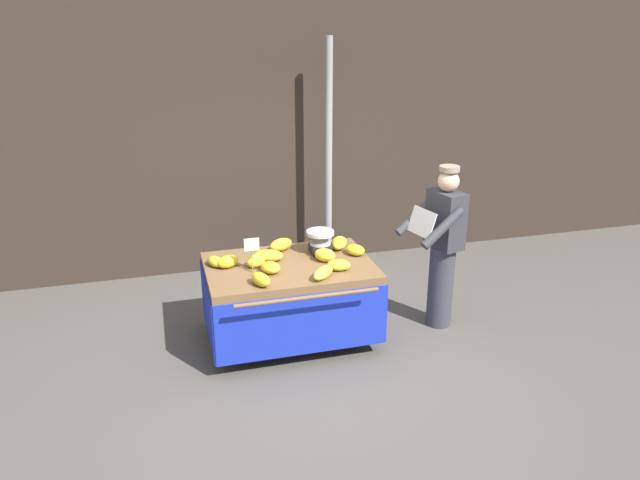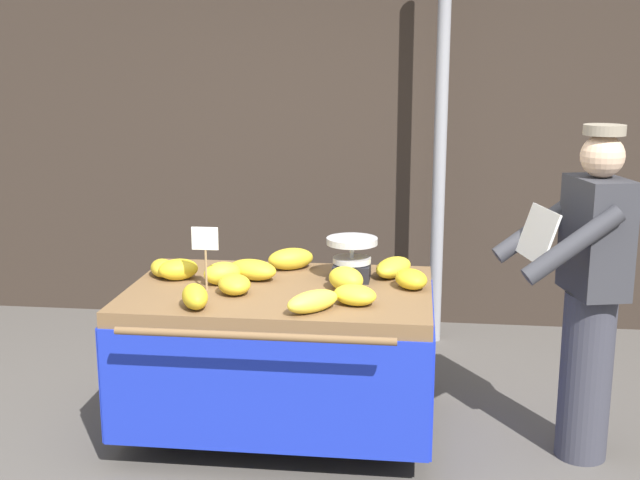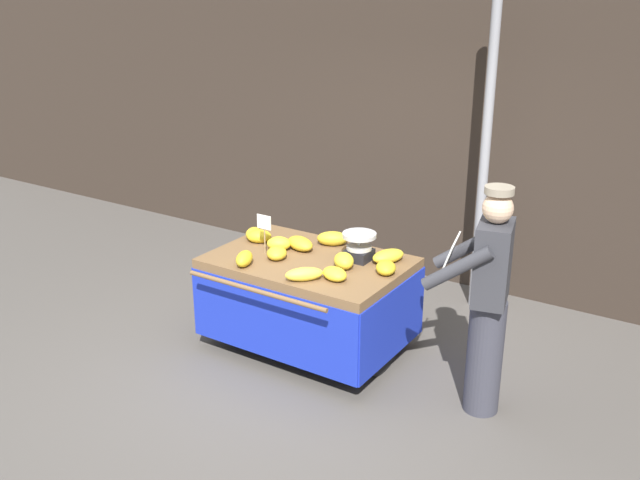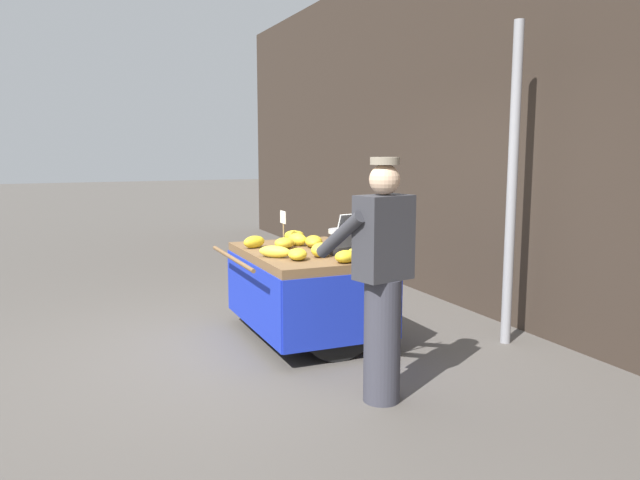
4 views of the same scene
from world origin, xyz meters
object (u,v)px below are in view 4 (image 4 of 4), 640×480
at_px(banana_cart, 307,274).
at_px(banana_bunch_3, 254,242).
at_px(weighing_scale, 344,242).
at_px(banana_bunch_11, 297,239).
at_px(banana_bunch_5, 344,242).
at_px(banana_bunch_6, 364,253).
at_px(banana_bunch_9, 298,254).
at_px(price_sign, 283,220).
at_px(banana_bunch_1, 294,236).
at_px(banana_bunch_0, 295,235).
at_px(vendor_person, 381,279).
at_px(banana_bunch_7, 314,241).
at_px(banana_bunch_10, 284,243).
at_px(banana_bunch_2, 345,257).
at_px(street_pole, 512,187).
at_px(banana_bunch_4, 321,250).
at_px(banana_bunch_8, 275,252).

height_order(banana_cart, banana_bunch_3, banana_bunch_3).
bearing_deg(weighing_scale, banana_bunch_11, -165.11).
xyz_separation_m(banana_cart, banana_bunch_5, (-0.00, 0.38, 0.29)).
bearing_deg(banana_bunch_6, banana_bunch_9, -107.54).
height_order(weighing_scale, price_sign, price_sign).
bearing_deg(banana_bunch_5, banana_bunch_3, -114.03).
height_order(banana_bunch_1, banana_bunch_11, banana_bunch_11).
distance_m(banana_cart, weighing_scale, 0.54).
distance_m(banana_bunch_0, vendor_person, 2.27).
relative_size(price_sign, banana_bunch_11, 1.68).
height_order(banana_bunch_0, vendor_person, vendor_person).
bearing_deg(banana_bunch_9, banana_bunch_3, -169.22).
distance_m(banana_bunch_6, banana_bunch_7, 0.78).
bearing_deg(banana_bunch_10, banana_bunch_11, 121.41).
relative_size(banana_bunch_2, banana_bunch_3, 0.87).
xyz_separation_m(banana_bunch_1, banana_bunch_10, (0.37, -0.24, -0.01)).
height_order(street_pole, banana_bunch_1, street_pole).
bearing_deg(banana_bunch_4, banana_bunch_10, -166.60).
distance_m(banana_bunch_1, banana_bunch_7, 0.41).
xyz_separation_m(banana_bunch_3, banana_bunch_7, (0.18, 0.54, -0.00)).
bearing_deg(banana_bunch_10, banana_bunch_9, -9.75).
xyz_separation_m(banana_cart, banana_bunch_6, (0.59, 0.29, 0.28)).
distance_m(street_pole, banana_bunch_4, 1.79).
relative_size(banana_bunch_3, banana_bunch_4, 1.08).
bearing_deg(banana_bunch_10, vendor_person, 2.19).
height_order(banana_bunch_0, banana_bunch_10, banana_bunch_10).
relative_size(weighing_scale, banana_bunch_3, 1.19).
relative_size(banana_bunch_3, banana_bunch_8, 0.79).
xyz_separation_m(street_pole, banana_bunch_0, (-1.55, -1.47, -0.55)).
bearing_deg(banana_bunch_2, banana_bunch_9, -130.55).
xyz_separation_m(banana_bunch_0, banana_bunch_10, (0.48, -0.29, 0.00)).
xyz_separation_m(banana_bunch_4, banana_bunch_9, (0.07, -0.24, -0.01)).
xyz_separation_m(banana_cart, banana_bunch_10, (-0.21, -0.15, 0.28)).
relative_size(weighing_scale, banana_bunch_4, 1.28).
relative_size(price_sign, banana_bunch_7, 1.18).
distance_m(banana_bunch_8, vendor_person, 1.38).
xyz_separation_m(banana_bunch_1, banana_bunch_7, (0.40, 0.05, -0.00)).
relative_size(weighing_scale, banana_bunch_5, 1.03).
distance_m(banana_cart, banana_bunch_2, 0.75).
distance_m(price_sign, banana_bunch_11, 0.23).
xyz_separation_m(weighing_scale, banana_bunch_0, (-1.05, -0.06, -0.07)).
distance_m(banana_bunch_5, banana_bunch_8, 0.81).
bearing_deg(price_sign, weighing_scale, 22.44).
bearing_deg(banana_bunch_3, banana_bunch_4, 28.97).
height_order(banana_bunch_10, banana_bunch_11, banana_bunch_11).
relative_size(banana_bunch_9, vendor_person, 0.13).
distance_m(banana_bunch_4, banana_bunch_6, 0.39).
bearing_deg(banana_bunch_6, banana_bunch_0, -173.52).
distance_m(banana_bunch_8, banana_bunch_9, 0.24).
bearing_deg(banana_bunch_7, banana_bunch_2, -5.02).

